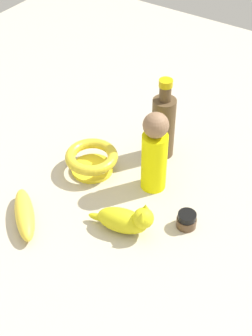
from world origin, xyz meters
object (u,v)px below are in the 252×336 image
(bowl, at_px, (92,159))
(person_figure_adult, at_px, (155,152))
(bottle_tall, at_px, (163,125))
(nail_polish_jar, at_px, (187,220))
(banana, at_px, (25,214))
(cat_figurine, at_px, (127,220))

(bowl, bearing_deg, person_figure_adult, 13.13)
(bottle_tall, bearing_deg, nail_polish_jar, -47.02)
(person_figure_adult, relative_size, banana, 1.31)
(bowl, relative_size, banana, 0.81)
(banana, bearing_deg, nail_polish_jar, 73.56)
(person_figure_adult, bearing_deg, cat_figurine, -80.12)
(nail_polish_jar, bearing_deg, cat_figurine, -140.34)
(bowl, xyz_separation_m, banana, (-0.02, -0.23, -0.02))
(nail_polish_jar, height_order, bowl, bowl)
(bowl, relative_size, cat_figurine, 0.90)
(person_figure_adult, relative_size, bottle_tall, 0.96)
(person_figure_adult, xyz_separation_m, banana, (-0.18, -0.27, -0.09))
(cat_figurine, bearing_deg, bowl, 147.01)
(cat_figurine, distance_m, bottle_tall, 0.30)
(bottle_tall, xyz_separation_m, banana, (-0.14, -0.39, -0.07))
(person_figure_adult, xyz_separation_m, bottle_tall, (-0.05, 0.12, -0.01))
(bowl, bearing_deg, cat_figurine, -32.99)
(cat_figurine, relative_size, bottle_tall, 0.66)
(bottle_tall, distance_m, banana, 0.42)
(cat_figurine, bearing_deg, banana, -153.22)
(person_figure_adult, relative_size, nail_polish_jar, 4.68)
(cat_figurine, height_order, banana, cat_figurine)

